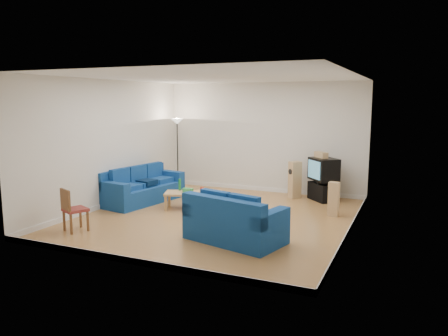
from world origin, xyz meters
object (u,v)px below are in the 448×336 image
at_px(sofa_loveseat, 233,224).
at_px(television, 324,169).
at_px(tv_stand, 322,192).
at_px(sofa_three_seat, 141,189).
at_px(coffee_table, 189,194).

xyz_separation_m(sofa_loveseat, television, (0.89, 4.14, 0.52)).
bearing_deg(tv_stand, sofa_three_seat, -107.82).
distance_m(coffee_table, television, 3.68).
bearing_deg(sofa_three_seat, tv_stand, 124.80).
bearing_deg(television, sofa_three_seat, -106.27).
bearing_deg(television, sofa_loveseat, -53.17).
bearing_deg(tv_stand, coffee_table, -94.95).
distance_m(sofa_three_seat, tv_stand, 4.87).
distance_m(sofa_three_seat, sofa_loveseat, 4.11).
bearing_deg(sofa_loveseat, tv_stand, 92.67).
xyz_separation_m(sofa_loveseat, coffee_table, (-2.01, 1.92, 0.02)).
relative_size(sofa_three_seat, coffee_table, 1.91).
bearing_deg(sofa_loveseat, coffee_table, 150.48).
height_order(tv_stand, television, television).
bearing_deg(coffee_table, tv_stand, 38.37).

